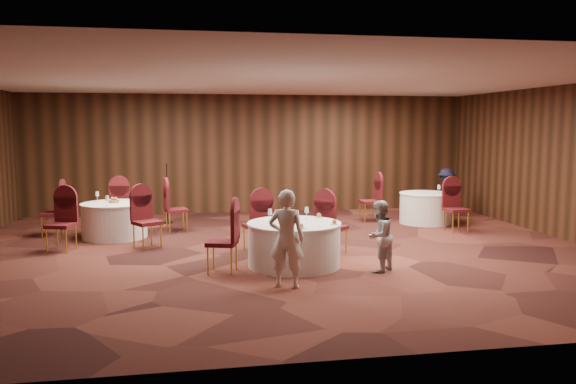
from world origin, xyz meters
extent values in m
plane|color=black|center=(0.00, 0.00, 0.00)|extent=(12.00, 12.00, 0.00)
plane|color=silver|center=(0.00, 0.00, 3.20)|extent=(12.00, 12.00, 0.00)
plane|color=black|center=(0.00, 5.00, 1.60)|extent=(12.00, 0.00, 12.00)
plane|color=black|center=(0.00, -5.00, 1.60)|extent=(12.00, 0.00, 12.00)
plane|color=black|center=(6.00, 0.00, 1.60)|extent=(0.00, 10.00, 10.00)
cylinder|color=silver|center=(0.07, -1.14, 0.36)|extent=(1.54, 1.54, 0.72)
cylinder|color=silver|center=(0.07, -1.14, 0.72)|extent=(1.57, 1.57, 0.03)
cylinder|color=silver|center=(-3.23, 1.90, 0.36)|extent=(1.34, 1.34, 0.72)
cylinder|color=silver|center=(-3.23, 1.90, 0.72)|extent=(1.37, 1.37, 0.03)
cylinder|color=silver|center=(4.00, 2.48, 0.36)|extent=(1.26, 1.26, 0.72)
cylinder|color=silver|center=(4.00, 2.48, 0.72)|extent=(1.28, 1.28, 0.03)
cylinder|color=silver|center=(-0.31, -0.96, 0.74)|extent=(0.06, 0.06, 0.01)
cylinder|color=silver|center=(-0.31, -0.96, 0.80)|extent=(0.01, 0.01, 0.11)
cone|color=silver|center=(-0.31, -0.96, 0.91)|extent=(0.08, 0.08, 0.10)
cylinder|color=silver|center=(-0.27, -1.38, 0.74)|extent=(0.06, 0.06, 0.01)
cylinder|color=silver|center=(-0.27, -1.38, 0.80)|extent=(0.01, 0.01, 0.11)
cone|color=silver|center=(-0.27, -1.38, 0.91)|extent=(0.08, 0.08, 0.10)
cylinder|color=silver|center=(-0.01, -1.55, 0.74)|extent=(0.06, 0.06, 0.01)
cylinder|color=silver|center=(-0.01, -1.55, 0.80)|extent=(0.01, 0.01, 0.11)
cone|color=silver|center=(-0.01, -1.55, 0.91)|extent=(0.08, 0.08, 0.10)
cylinder|color=silver|center=(0.35, -0.84, 0.74)|extent=(0.06, 0.06, 0.01)
cylinder|color=silver|center=(0.35, -0.84, 0.80)|extent=(0.01, 0.01, 0.11)
cone|color=silver|center=(0.35, -0.84, 0.91)|extent=(0.08, 0.08, 0.10)
cylinder|color=white|center=(0.08, -1.72, 0.75)|extent=(0.15, 0.15, 0.01)
sphere|color=#9E6B33|center=(0.08, -1.72, 0.79)|extent=(0.08, 0.08, 0.08)
cylinder|color=white|center=(0.69, -1.43, 0.75)|extent=(0.15, 0.15, 0.01)
sphere|color=#9E6B33|center=(0.69, -1.43, 0.79)|extent=(0.08, 0.08, 0.08)
cylinder|color=white|center=(0.59, -0.72, 0.75)|extent=(0.15, 0.15, 0.01)
sphere|color=#9E6B33|center=(0.59, -0.72, 0.79)|extent=(0.08, 0.08, 0.08)
cylinder|color=silver|center=(-2.76, 2.11, 0.74)|extent=(0.06, 0.06, 0.01)
cylinder|color=silver|center=(-2.76, 2.11, 0.80)|extent=(0.01, 0.01, 0.11)
cone|color=silver|center=(-2.76, 2.11, 0.91)|extent=(0.08, 0.08, 0.10)
cylinder|color=silver|center=(-3.61, 2.21, 0.74)|extent=(0.06, 0.06, 0.01)
cylinder|color=silver|center=(-3.61, 2.21, 0.80)|extent=(0.01, 0.01, 0.11)
cone|color=silver|center=(-3.61, 2.21, 0.91)|extent=(0.08, 0.08, 0.10)
cylinder|color=silver|center=(-3.30, 1.43, 0.74)|extent=(0.06, 0.06, 0.01)
cylinder|color=silver|center=(-3.30, 1.43, 0.80)|extent=(0.01, 0.01, 0.11)
cone|color=silver|center=(-3.30, 1.43, 0.91)|extent=(0.08, 0.08, 0.10)
cylinder|color=brown|center=(-3.23, 1.90, 0.77)|extent=(0.22, 0.22, 0.06)
sphere|color=#9E6B33|center=(-3.26, 1.92, 0.83)|extent=(0.07, 0.07, 0.07)
sphere|color=#9E6B33|center=(-3.19, 1.88, 0.83)|extent=(0.07, 0.07, 0.07)
cylinder|color=silver|center=(4.23, 2.28, 0.74)|extent=(0.06, 0.06, 0.01)
cylinder|color=silver|center=(4.23, 2.28, 0.80)|extent=(0.01, 0.01, 0.11)
cone|color=silver|center=(4.23, 2.28, 0.91)|extent=(0.08, 0.08, 0.10)
cylinder|color=black|center=(-2.20, 3.55, 0.01)|extent=(0.24, 0.24, 0.02)
cylinder|color=black|center=(-2.20, 3.55, 0.73)|extent=(0.02, 0.02, 1.43)
cylinder|color=black|center=(-2.20, 3.60, 1.42)|extent=(0.04, 0.12, 0.04)
imported|color=silver|center=(-0.26, -2.36, 0.72)|extent=(0.61, 0.49, 1.45)
imported|color=#AEAEB3|center=(1.36, -1.72, 0.58)|extent=(0.71, 0.70, 1.16)
imported|color=black|center=(4.90, 3.29, 0.63)|extent=(0.71, 0.92, 1.26)
camera|label=1|loc=(-1.60, -10.25, 2.34)|focal=35.00mm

